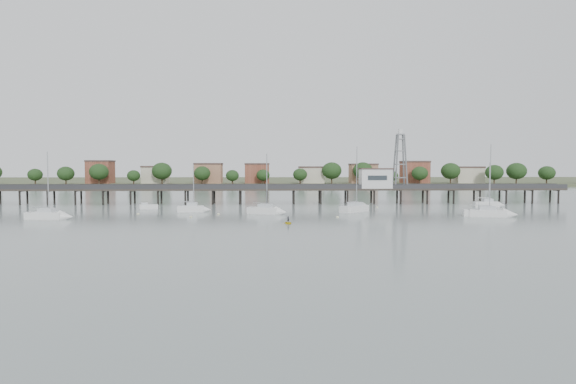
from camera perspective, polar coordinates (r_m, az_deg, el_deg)
name	(u,v)px	position (r m, az deg, el deg)	size (l,w,h in m)	color
ground_plane	(287,237)	(66.10, -0.12, -5.38)	(500.00, 500.00, 0.00)	slate
pier	(280,189)	(125.51, -0.93, 0.34)	(150.00, 5.00, 5.50)	#2D2823
pier_building	(375,178)	(128.26, 10.31, 1.63)	(8.40, 5.40, 5.30)	silver
lattice_tower	(400,161)	(129.75, 13.15, 3.57)	(3.20, 3.20, 15.50)	slate
sailboat_b	(196,209)	(104.69, -10.83, -1.97)	(6.34, 1.91, 10.64)	white
sailboat_e	(491,204)	(125.11, 22.96, -1.35)	(6.75, 2.09, 11.24)	white
sailboat_a	(53,216)	(98.54, -26.06, -2.54)	(8.06, 2.91, 13.10)	white
sailboat_d	(495,213)	(101.24, 23.35, -2.34)	(9.39, 4.75, 14.82)	white
sailboat_c	(359,208)	(105.54, 8.44, -1.92)	(8.12, 8.32, 14.79)	white
sailboat_f	(270,211)	(98.22, -2.10, -2.25)	(8.05, 5.33, 12.95)	white
white_tender	(148,207)	(115.07, -16.25, -1.67)	(4.43, 2.88, 1.59)	white
yellow_dinghy	(288,224)	(81.55, 0.02, -3.78)	(1.65, 0.48, 2.31)	yellow
dinghy_occupant	(288,224)	(81.55, 0.02, -3.78)	(0.38, 1.05, 0.25)	black
mooring_buoys	(256,214)	(98.59, -3.78, -2.57)	(52.63, 22.59, 0.39)	#EFEFBA
far_shore	(276,181)	(305.07, -1.38, 1.37)	(500.00, 170.00, 10.40)	#475133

